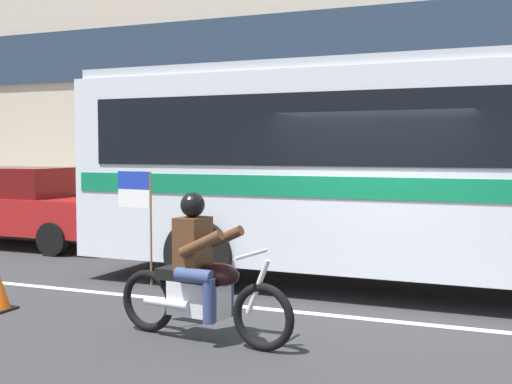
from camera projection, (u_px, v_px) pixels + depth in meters
The scene contains 7 objects.
ground_plane at pixel (368, 307), 8.39m from camera, with size 60.00×60.00×0.00m, color #2B2B2D.
sidewalk_curb at pixel (424, 246), 13.09m from camera, with size 28.00×3.80×0.15m, color gray.
lane_center_stripe at pixel (357, 318), 7.83m from camera, with size 26.60×0.14×0.01m, color silver.
transit_bus at pixel (462, 159), 8.98m from camera, with size 11.11×2.78×3.22m.
motorcycle_with_rider at pixel (200, 278), 6.88m from camera, with size 2.19×0.67×1.78m.
parked_sedan_curbside at pixel (23, 205), 13.68m from camera, with size 4.47×1.88×1.64m.
fire_hydrant at pixel (347, 225), 12.90m from camera, with size 0.22×0.30×0.75m.
Camera 1 is at (1.80, -8.20, 2.02)m, focal length 45.94 mm.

